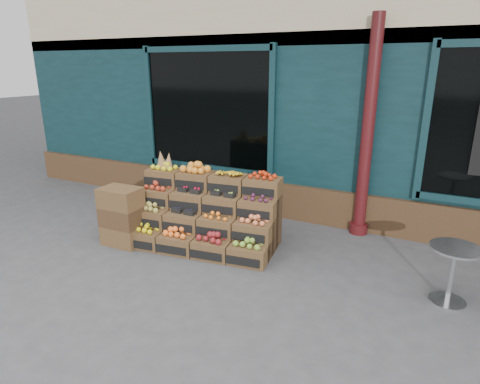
% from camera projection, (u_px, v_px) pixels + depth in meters
% --- Properties ---
extents(ground, '(60.00, 60.00, 0.00)m').
position_uv_depth(ground, '(229.00, 273.00, 5.08)').
color(ground, '#404042').
rests_on(ground, ground).
extents(shop_facade, '(12.00, 6.24, 4.80)m').
position_uv_depth(shop_facade, '(340.00, 71.00, 8.70)').
color(shop_facade, black).
rests_on(shop_facade, ground).
extents(crate_display, '(2.18, 1.27, 1.29)m').
position_uv_depth(crate_display, '(206.00, 217.00, 5.84)').
color(crate_display, '#513920').
rests_on(crate_display, ground).
extents(spare_crates, '(0.58, 0.41, 0.85)m').
position_uv_depth(spare_crates, '(122.00, 216.00, 5.79)').
color(spare_crates, '#513920').
rests_on(spare_crates, ground).
extents(bistro_table, '(0.53, 0.53, 0.67)m').
position_uv_depth(bistro_table, '(453.00, 268.00, 4.33)').
color(bistro_table, silver).
rests_on(bistro_table, ground).
extents(shopkeeper, '(0.75, 0.62, 1.76)m').
position_uv_depth(shopkeeper, '(218.00, 149.00, 8.12)').
color(shopkeeper, '#195A30').
rests_on(shopkeeper, ground).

